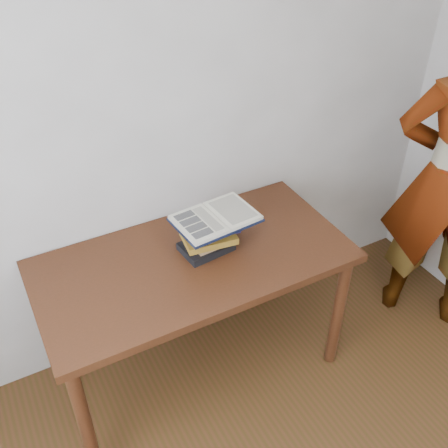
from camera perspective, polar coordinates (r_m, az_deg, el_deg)
desk at (r=2.47m, az=-3.27°, el=-5.42°), size 1.44×0.72×0.77m
book_stack at (r=2.41m, az=-1.81°, el=-1.28°), size 0.27×0.20×0.15m
open_book at (r=2.36m, az=-0.92°, el=0.64°), size 0.39×0.29×0.03m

